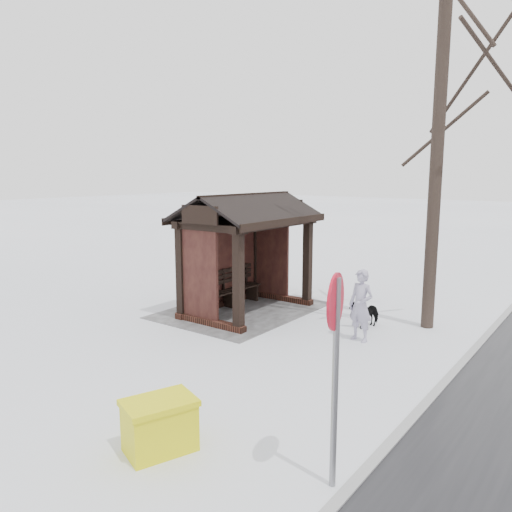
{
  "coord_description": "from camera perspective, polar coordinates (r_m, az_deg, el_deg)",
  "views": [
    {
      "loc": [
        10.02,
        7.75,
        3.59
      ],
      "look_at": [
        0.71,
        0.8,
        1.66
      ],
      "focal_mm": 35.0,
      "sensor_mm": 36.0,
      "label": 1
    }
  ],
  "objects": [
    {
      "name": "dog",
      "position": [
        12.13,
        12.36,
        -6.38
      ],
      "size": [
        0.83,
        0.54,
        0.65
      ],
      "primitive_type": "imported",
      "rotation": [
        0.0,
        0.0,
        1.3
      ],
      "color": "black",
      "rests_on": "ground"
    },
    {
      "name": "bus_shelter",
      "position": [
        12.84,
        -1.54,
        3.08
      ],
      "size": [
        3.6,
        2.4,
        3.09
      ],
      "color": "#331A12",
      "rests_on": "ground"
    },
    {
      "name": "ground",
      "position": [
        13.16,
        -0.96,
        -6.37
      ],
      "size": [
        120.0,
        120.0,
        0.0
      ],
      "primitive_type": "plane",
      "color": "white",
      "rests_on": "ground"
    },
    {
      "name": "trampled_patch",
      "position": [
        13.28,
        -1.64,
        -6.19
      ],
      "size": [
        4.2,
        3.2,
        0.02
      ],
      "primitive_type": "cube",
      "color": "gray",
      "rests_on": "ground"
    },
    {
      "name": "pedestrian",
      "position": [
        10.98,
        11.89,
        -5.56
      ],
      "size": [
        0.47,
        0.63,
        1.57
      ],
      "primitive_type": "imported",
      "rotation": [
        0.0,
        0.0,
        1.39
      ],
      "color": "#9F97B1",
      "rests_on": "ground"
    },
    {
      "name": "tree_near",
      "position": [
        12.32,
        20.57,
        20.9
      ],
      "size": [
        3.42,
        3.42,
        9.03
      ],
      "color": "black",
      "rests_on": "ground"
    },
    {
      "name": "kerb",
      "position": [
        10.87,
        23.07,
        -10.56
      ],
      "size": [
        120.0,
        0.15,
        0.06
      ],
      "primitive_type": "cube",
      "color": "gray",
      "rests_on": "ground"
    },
    {
      "name": "grit_bin",
      "position": [
        6.96,
        -10.95,
        -18.44
      ],
      "size": [
        1.08,
        0.91,
        0.7
      ],
      "rotation": [
        0.0,
        0.0,
        -0.36
      ],
      "color": "#D7D20C",
      "rests_on": "ground"
    },
    {
      "name": "road_sign",
      "position": [
        5.66,
        9.02,
        -9.09
      ],
      "size": [
        0.64,
        0.18,
        2.53
      ],
      "rotation": [
        0.0,
        0.0,
        0.23
      ],
      "color": "slate",
      "rests_on": "ground"
    }
  ]
}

